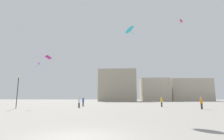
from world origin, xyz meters
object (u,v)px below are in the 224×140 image
building_left_hall (117,85)px  lamppost_east (18,86)px  kite_magenta_delta (49,58)px  person_in_blue (83,101)px  person_in_orange (201,102)px  kite_violet_diamond (39,64)px  building_centre_hall (154,90)px  person_in_white (79,102)px  building_right_hall (187,90)px  kite_cyan_diamond (129,30)px  person_in_yellow (162,101)px  kite_crimson_delta (180,25)px

building_left_hall → lamppost_east: building_left_hall is taller
kite_magenta_delta → lamppost_east: kite_magenta_delta is taller
person_in_blue → person_in_orange: (19.49, -7.52, -0.01)m
kite_violet_diamond → kite_magenta_delta: size_ratio=0.84×
person_in_orange → building_centre_hall: 58.18m
kite_magenta_delta → person_in_white: bearing=-39.9°
person_in_orange → kite_violet_diamond: 27.81m
kite_magenta_delta → building_right_hall: (49.85, 54.55, -5.11)m
person_in_blue → kite_magenta_delta: (-8.76, 2.64, 9.61)m
kite_cyan_diamond → kite_magenta_delta: kite_magenta_delta is taller
person_in_blue → person_in_yellow: person_in_yellow is taller
person_in_blue → kite_violet_diamond: bearing=110.9°
kite_crimson_delta → building_left_hall: bearing=105.5°
kite_crimson_delta → kite_violet_diamond: size_ratio=1.77×
person_in_white → kite_crimson_delta: kite_crimson_delta is taller
building_left_hall → building_right_hall: 37.75m
kite_magenta_delta → building_centre_hall: size_ratio=0.75×
kite_crimson_delta → building_right_hall: (22.31, 60.41, -9.65)m
kite_crimson_delta → building_centre_hall: bearing=85.4°
kite_magenta_delta → kite_crimson_delta: bearing=-12.0°
kite_cyan_diamond → lamppost_east: (-17.19, 7.79, -5.56)m
kite_violet_diamond → building_centre_hall: size_ratio=0.63×
kite_cyan_diamond → building_centre_hall: size_ratio=0.87×
person_in_blue → building_centre_hall: building_centre_hall is taller
kite_crimson_delta → kite_cyan_diamond: size_ratio=1.28×
kite_violet_diamond → person_in_white: bearing=-5.8°
person_in_white → kite_cyan_diamond: bearing=-139.0°
person_in_orange → person_in_yellow: size_ratio=0.98×
kite_crimson_delta → kite_cyan_diamond: (-10.10, -12.77, -6.13)m
person_in_orange → person_in_white: bearing=-148.6°
building_right_hall → person_in_white: bearing=-123.0°
kite_crimson_delta → kite_magenta_delta: size_ratio=1.49×
person_in_yellow → kite_cyan_diamond: 17.46m
person_in_white → person_in_yellow: bearing=-72.9°
person_in_yellow → kite_violet_diamond: 23.40m
person_in_orange → building_left_hall: (-14.40, 53.52, 6.42)m
building_left_hall → building_centre_hall: size_ratio=1.32×
person_in_yellow → person_in_blue: bearing=120.3°
person_in_orange → building_left_hall: 55.79m
person_in_orange → kite_violet_diamond: (-26.76, 3.17, 6.86)m
person_in_white → kite_magenta_delta: kite_magenta_delta is taller
building_left_hall → person_in_orange: bearing=-74.9°
kite_magenta_delta → building_centre_hall: 57.62m
kite_cyan_diamond → kite_magenta_delta: 25.57m
person_in_yellow → kite_violet_diamond: (-22.23, -2.55, 6.84)m
person_in_white → person_in_yellow: person_in_yellow is taller
person_in_blue → building_left_hall: size_ratio=0.10×
kite_crimson_delta → lamppost_east: (-27.29, -4.98, -11.69)m
person_in_blue → person_in_orange: 20.90m
kite_cyan_diamond → lamppost_east: bearing=155.6°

